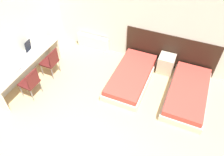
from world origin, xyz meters
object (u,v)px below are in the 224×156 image
Objects in this scene: bed_near_window at (131,77)px; bed_near_door at (187,93)px; nightstand at (166,64)px; chair_near_notebook at (30,82)px; chair_near_laptop at (51,61)px; laptop at (32,50)px.

bed_near_door is at bearing 0.00° from bed_near_window.
nightstand is 0.62× the size of chair_near_notebook.
chair_near_laptop reaches higher than nightstand.
laptop reaches higher than chair_near_notebook.
bed_near_door is at bearing 10.21° from chair_near_laptop.
nightstand is at bearing 40.19° from chair_near_notebook.
bed_near_door is 4.01m from chair_near_notebook.
bed_near_window is at bearing 10.32° from laptop.
chair_near_notebook is at bearing -145.23° from bed_near_window.
laptop is (-0.45, 0.78, 0.31)m from chair_near_notebook.
nightstand is (-0.77, 0.79, 0.10)m from bed_near_door.
chair_near_laptop is at bearing -170.39° from bed_near_door.
bed_near_window is 2.34× the size of chair_near_notebook.
bed_near_window is 1.11m from nightstand.
chair_near_notebook is at bearing -64.81° from laptop.
chair_near_notebook is at bearing -141.97° from nightstand.
bed_near_window is 2.34× the size of chair_near_laptop.
bed_near_window is 2.28m from chair_near_laptop.
bed_near_door is at bearing 24.25° from chair_near_notebook.
nightstand is 3.75m from laptop.
chair_near_laptop is (-3.70, -0.63, 0.33)m from bed_near_door.
chair_near_laptop reaches higher than bed_near_door.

